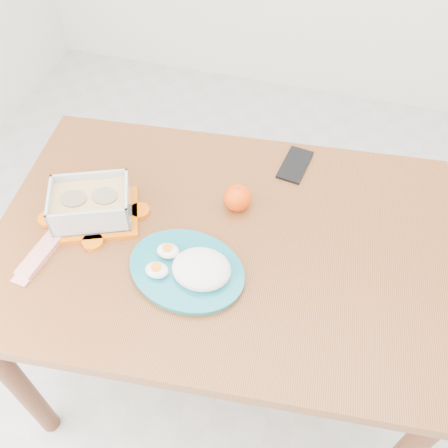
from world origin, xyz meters
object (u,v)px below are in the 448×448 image
(dining_table, at_px, (224,259))
(orange_fruit, at_px, (238,198))
(food_container, at_px, (91,205))
(rice_plate, at_px, (191,268))
(smartphone, at_px, (295,165))

(dining_table, distance_m, orange_fruit, 0.18)
(food_container, distance_m, rice_plate, 0.33)
(food_container, height_order, smartphone, food_container)
(orange_fruit, distance_m, smartphone, 0.24)
(orange_fruit, bearing_deg, smartphone, 58.79)
(rice_plate, bearing_deg, orange_fruit, 89.15)
(smartphone, bearing_deg, dining_table, -104.00)
(orange_fruit, bearing_deg, rice_plate, -102.18)
(smartphone, bearing_deg, rice_plate, -103.36)
(dining_table, distance_m, rice_plate, 0.19)
(rice_plate, distance_m, smartphone, 0.49)
(smartphone, bearing_deg, orange_fruit, -113.12)
(dining_table, height_order, smartphone, smartphone)
(food_container, bearing_deg, smartphone, 12.66)
(food_container, bearing_deg, dining_table, -18.61)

